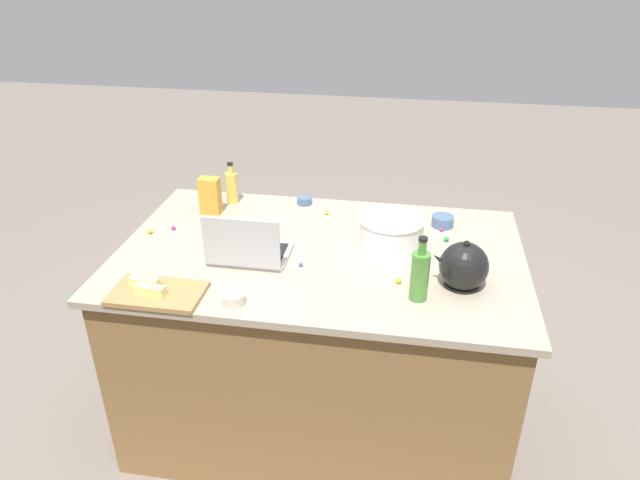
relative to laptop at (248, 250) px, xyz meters
The scene contains 23 objects.
ground_plane 0.99m from the laptop, 155.26° to the right, with size 12.00×12.00×0.00m, color slate.
island_counter 0.58m from the laptop, 155.26° to the right, with size 1.65×1.03×0.90m.
laptop is the anchor object (origin of this frame).
mixing_bowl_large 0.60m from the laptop, 156.52° to the right, with size 0.27×0.27×0.12m.
bottle_oil 0.58m from the laptop, 66.66° to the right, with size 0.06×0.06×0.20m.
bottle_olive 0.69m from the laptop, 166.56° to the left, with size 0.07×0.07×0.25m.
kettle 0.83m from the laptop, behind, with size 0.21×0.18×0.20m.
cutting_board 0.39m from the laptop, 49.79° to the left, with size 0.33×0.20×0.02m, color #AD7F4C.
butter_stick_left 0.41m from the laptop, 41.89° to the left, with size 0.11×0.04×0.04m, color #F4E58C.
butter_stick_right 0.42m from the laptop, 50.39° to the left, with size 0.11×0.04×0.04m, color #F4E58C.
ramekin_small 0.58m from the laptop, 101.67° to the right, with size 0.07×0.07×0.04m, color slate.
ramekin_medium 0.31m from the laptop, 96.06° to the left, with size 0.08×0.08×0.04m, color beige.
ramekin_wide 0.88m from the laptop, 150.25° to the right, with size 0.10×0.10×0.05m, color slate.
candy_bag 0.49m from the laptop, 53.98° to the right, with size 0.09×0.06×0.17m, color gold.
candy_0 0.60m from the laptop, behind, with size 0.02×0.02×0.02m, color yellow.
candy_1 0.17m from the laptop, 20.95° to the right, with size 0.02×0.02×0.02m, color orange.
candy_2 0.53m from the laptop, 117.36° to the right, with size 0.02×0.02×0.02m, color yellow.
candy_3 0.85m from the laptop, 153.39° to the right, with size 0.02×0.02×0.02m, color #CC3399.
candy_4 0.51m from the laptop, 17.43° to the right, with size 0.02×0.02×0.02m, color yellow.
candy_5 0.52m from the laptop, 152.26° to the right, with size 0.01×0.01×0.01m, color blue.
candy_6 0.45m from the laptop, 26.96° to the right, with size 0.02×0.02×0.02m, color #CC3399.
candy_7 0.83m from the laptop, 159.40° to the right, with size 0.02×0.02×0.02m, color green.
candy_8 0.22m from the laptop, behind, with size 0.02×0.02×0.02m, color blue.
Camera 1 is at (-0.35, 2.05, 2.06)m, focal length 32.65 mm.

